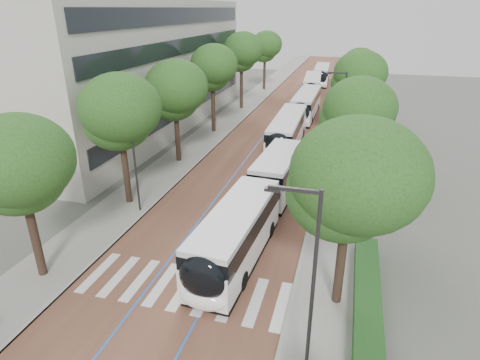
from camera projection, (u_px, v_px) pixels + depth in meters
The scene contains 21 objects.
ground at pixel (173, 300), 19.59m from camera, with size 160.00×160.00×0.00m, color #51544C.
road at pixel (294, 112), 54.99m from camera, with size 11.00×140.00×0.02m, color brown.
sidewalk_left at pixel (241, 108), 56.82m from camera, with size 4.00×140.00×0.12m, color gray.
sidewalk_right at pixel (350, 115), 53.13m from camera, with size 4.00×140.00×0.12m, color gray.
kerb_left at pixel (254, 109), 56.35m from camera, with size 0.20×140.00×0.14m, color gray.
kerb_right at pixel (336, 114), 53.60m from camera, with size 0.20×140.00×0.14m, color gray.
zebra_crossing at pixel (185, 288), 20.42m from camera, with size 10.55×3.60×0.01m.
lane_line_left at pixel (282, 111), 55.38m from camera, with size 0.12×126.00×0.01m, color blue.
lane_line_right at pixel (306, 113), 54.59m from camera, with size 0.12×126.00×0.01m, color blue.
office_building at pixel (114, 66), 46.40m from camera, with size 18.11×40.00×14.00m.
hedge at pixel (368, 329), 17.15m from camera, with size 1.20×14.00×0.80m, color #164016.
streetlight_near at pixel (308, 279), 13.41m from camera, with size 1.82×0.20×8.00m.
streetlight_far at pixel (341, 110), 35.53m from camera, with size 1.82×0.20×8.00m.
lamp_post_left at pixel (134, 156), 26.55m from camera, with size 0.14×0.14×8.00m, color #2A2B2D.
trees_left at pixel (202, 77), 40.83m from camera, with size 5.50×60.16×9.76m.
trees_right at pixel (355, 101), 32.36m from camera, with size 5.77×47.29×8.90m.
lead_bus at pixel (256, 205), 25.42m from camera, with size 3.63×18.51×3.20m.
bus_queued_0 at pixel (287, 133), 40.26m from camera, with size 2.70×12.43×3.20m.
bus_queued_1 at pixel (306, 105), 51.58m from camera, with size 2.65×12.42×3.20m.
bus_queued_2 at pixel (312, 87), 63.75m from camera, with size 3.35×12.54×3.20m.
bus_queued_3 at pixel (321, 75), 74.86m from camera, with size 3.01×12.49×3.20m.
Camera 1 is at (7.36, -14.22, 13.15)m, focal length 30.00 mm.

